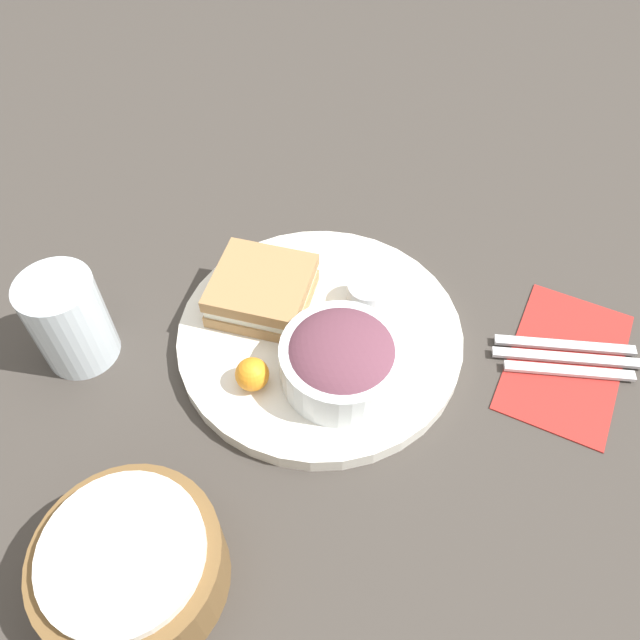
{
  "coord_description": "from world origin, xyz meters",
  "views": [
    {
      "loc": [
        -0.19,
        0.39,
        0.6
      ],
      "look_at": [
        0.0,
        0.0,
        0.04
      ],
      "focal_mm": 35.0,
      "sensor_mm": 36.0,
      "label": 1
    }
  ],
  "objects_px": {
    "sandwich": "(262,290)",
    "fork": "(565,345)",
    "drink_glass": "(69,320)",
    "knife": "(567,358)",
    "plate": "(320,336)",
    "salad_bowl": "(341,359)",
    "dressing_cup": "(367,295)",
    "spoon": "(569,371)",
    "bread_basket": "(132,566)"
  },
  "relations": [
    {
      "from": "sandwich",
      "to": "fork",
      "type": "relative_size",
      "value": 0.8
    },
    {
      "from": "fork",
      "to": "drink_glass",
      "type": "bearing_deg",
      "value": -173.9
    },
    {
      "from": "fork",
      "to": "knife",
      "type": "height_order",
      "value": "same"
    },
    {
      "from": "fork",
      "to": "plate",
      "type": "bearing_deg",
      "value": -176.39
    },
    {
      "from": "plate",
      "to": "drink_glass",
      "type": "height_order",
      "value": "drink_glass"
    },
    {
      "from": "salad_bowl",
      "to": "fork",
      "type": "bearing_deg",
      "value": -143.16
    },
    {
      "from": "dressing_cup",
      "to": "fork",
      "type": "xyz_separation_m",
      "value": [
        -0.23,
        -0.05,
        -0.03
      ]
    },
    {
      "from": "dressing_cup",
      "to": "spoon",
      "type": "relative_size",
      "value": 0.33
    },
    {
      "from": "drink_glass",
      "to": "spoon",
      "type": "xyz_separation_m",
      "value": [
        -0.52,
        -0.21,
        -0.05
      ]
    },
    {
      "from": "salad_bowl",
      "to": "fork",
      "type": "relative_size",
      "value": 0.82
    },
    {
      "from": "bread_basket",
      "to": "spoon",
      "type": "relative_size",
      "value": 1.12
    },
    {
      "from": "knife",
      "to": "spoon",
      "type": "height_order",
      "value": "same"
    },
    {
      "from": "drink_glass",
      "to": "knife",
      "type": "bearing_deg",
      "value": -155.63
    },
    {
      "from": "salad_bowl",
      "to": "fork",
      "type": "height_order",
      "value": "salad_bowl"
    },
    {
      "from": "salad_bowl",
      "to": "dressing_cup",
      "type": "bearing_deg",
      "value": -82.1
    },
    {
      "from": "plate",
      "to": "bread_basket",
      "type": "xyz_separation_m",
      "value": [
        0.03,
        0.31,
        0.03
      ]
    },
    {
      "from": "plate",
      "to": "salad_bowl",
      "type": "bearing_deg",
      "value": 135.89
    },
    {
      "from": "plate",
      "to": "dressing_cup",
      "type": "height_order",
      "value": "dressing_cup"
    },
    {
      "from": "knife",
      "to": "sandwich",
      "type": "bearing_deg",
      "value": 174.3
    },
    {
      "from": "sandwich",
      "to": "bread_basket",
      "type": "xyz_separation_m",
      "value": [
        -0.05,
        0.32,
        -0.0
      ]
    },
    {
      "from": "knife",
      "to": "plate",
      "type": "bearing_deg",
      "value": -180.0
    },
    {
      "from": "plate",
      "to": "bread_basket",
      "type": "distance_m",
      "value": 0.32
    },
    {
      "from": "drink_glass",
      "to": "fork",
      "type": "distance_m",
      "value": 0.56
    },
    {
      "from": "knife",
      "to": "drink_glass",
      "type": "bearing_deg",
      "value": -175.74
    },
    {
      "from": "salad_bowl",
      "to": "drink_glass",
      "type": "distance_m",
      "value": 0.3
    },
    {
      "from": "plate",
      "to": "dressing_cup",
      "type": "distance_m",
      "value": 0.07
    },
    {
      "from": "sandwich",
      "to": "salad_bowl",
      "type": "height_order",
      "value": "salad_bowl"
    },
    {
      "from": "bread_basket",
      "to": "spoon",
      "type": "bearing_deg",
      "value": -127.49
    },
    {
      "from": "bread_basket",
      "to": "knife",
      "type": "relative_size",
      "value": 0.96
    },
    {
      "from": "plate",
      "to": "sandwich",
      "type": "xyz_separation_m",
      "value": [
        0.08,
        -0.01,
        0.03
      ]
    },
    {
      "from": "plate",
      "to": "salad_bowl",
      "type": "relative_size",
      "value": 2.51
    },
    {
      "from": "bread_basket",
      "to": "fork",
      "type": "xyz_separation_m",
      "value": [
        -0.29,
        -0.43,
        -0.03
      ]
    },
    {
      "from": "bread_basket",
      "to": "knife",
      "type": "distance_m",
      "value": 0.51
    },
    {
      "from": "drink_glass",
      "to": "sandwich",
      "type": "bearing_deg",
      "value": -138.85
    },
    {
      "from": "plate",
      "to": "spoon",
      "type": "distance_m",
      "value": 0.29
    },
    {
      "from": "salad_bowl",
      "to": "bread_basket",
      "type": "distance_m",
      "value": 0.28
    },
    {
      "from": "bread_basket",
      "to": "knife",
      "type": "bearing_deg",
      "value": -125.78
    },
    {
      "from": "dressing_cup",
      "to": "drink_glass",
      "type": "relative_size",
      "value": 0.41
    },
    {
      "from": "dressing_cup",
      "to": "fork",
      "type": "height_order",
      "value": "dressing_cup"
    },
    {
      "from": "drink_glass",
      "to": "fork",
      "type": "xyz_separation_m",
      "value": [
        -0.5,
        -0.25,
        -0.05
      ]
    },
    {
      "from": "salad_bowl",
      "to": "knife",
      "type": "relative_size",
      "value": 0.78
    },
    {
      "from": "dressing_cup",
      "to": "spoon",
      "type": "height_order",
      "value": "dressing_cup"
    },
    {
      "from": "salad_bowl",
      "to": "drink_glass",
      "type": "relative_size",
      "value": 1.14
    },
    {
      "from": "fork",
      "to": "bread_basket",
      "type": "bearing_deg",
      "value": -144.24
    },
    {
      "from": "dressing_cup",
      "to": "fork",
      "type": "relative_size",
      "value": 0.3
    },
    {
      "from": "salad_bowl",
      "to": "knife",
      "type": "height_order",
      "value": "salad_bowl"
    },
    {
      "from": "plate",
      "to": "spoon",
      "type": "bearing_deg",
      "value": -163.5
    },
    {
      "from": "sandwich",
      "to": "plate",
      "type": "bearing_deg",
      "value": 173.75
    },
    {
      "from": "bread_basket",
      "to": "spoon",
      "type": "distance_m",
      "value": 0.5
    },
    {
      "from": "drink_glass",
      "to": "bread_basket",
      "type": "bearing_deg",
      "value": 139.55
    }
  ]
}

